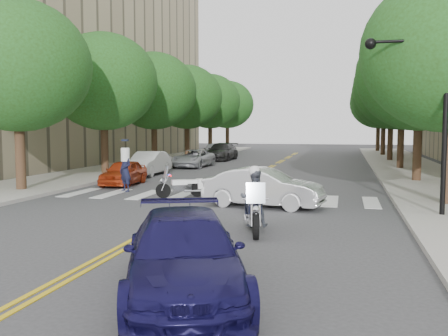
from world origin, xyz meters
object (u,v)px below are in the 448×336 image
(motorcycle_parked, at_px, (185,186))
(officer_standing, at_px, (125,171))
(motorcycle_police, at_px, (254,203))
(sedan_blue, at_px, (184,255))
(convertible, at_px, (263,188))

(motorcycle_parked, relative_size, officer_standing, 0.99)
(motorcycle_police, height_order, sedan_blue, motorcycle_police)
(motorcycle_police, bearing_deg, motorcycle_parked, -69.89)
(officer_standing, relative_size, convertible, 0.44)
(officer_standing, height_order, sedan_blue, officer_standing)
(motorcycle_police, xyz_separation_m, motorcycle_parked, (-4.00, 6.07, -0.36))
(officer_standing, bearing_deg, convertible, 7.90)
(motorcycle_police, relative_size, motorcycle_parked, 1.21)
(sedan_blue, bearing_deg, officer_standing, 98.27)
(motorcycle_police, relative_size, convertible, 0.52)
(motorcycle_police, distance_m, officer_standing, 10.16)
(motorcycle_police, relative_size, sedan_blue, 0.46)
(convertible, relative_size, sedan_blue, 0.89)
(motorcycle_parked, distance_m, officer_standing, 3.39)
(motorcycle_police, bearing_deg, sedan_blue, 73.93)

